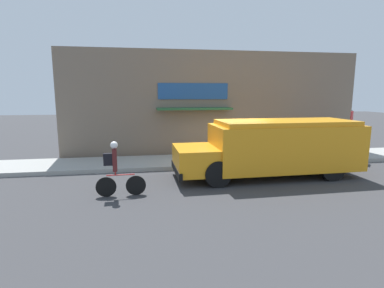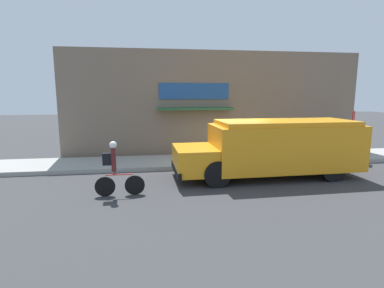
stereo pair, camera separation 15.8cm
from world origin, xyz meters
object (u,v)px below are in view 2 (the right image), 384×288
school_bus (275,147)px  trash_bin (251,146)px  cyclist (115,169)px  stop_sign_post (352,126)px

school_bus → trash_bin: size_ratio=8.31×
cyclist → stop_sign_post: stop_sign_post is taller
stop_sign_post → trash_bin: stop_sign_post is taller
school_bus → stop_sign_post: 5.13m
school_bus → trash_bin: school_bus is taller
cyclist → school_bus: bearing=12.3°
cyclist → trash_bin: 7.43m
trash_bin → cyclist: bearing=-142.2°
cyclist → stop_sign_post: 10.83m
stop_sign_post → trash_bin: 4.64m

